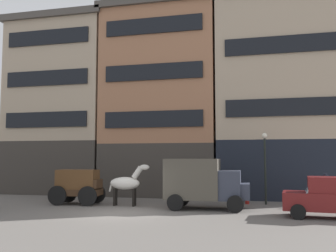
% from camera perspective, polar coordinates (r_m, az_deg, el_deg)
% --- Properties ---
extents(ground_plane, '(120.00, 120.00, 0.00)m').
position_cam_1_polar(ground_plane, '(18.77, -7.21, -13.04)').
color(ground_plane, '#605B56').
extents(building_far_left, '(8.15, 7.03, 13.47)m').
position_cam_1_polar(building_far_left, '(31.28, -14.92, 2.88)').
color(building_far_left, '#38332D').
rests_on(building_far_left, ground_plane).
extents(building_center_left, '(8.57, 7.03, 13.77)m').
position_cam_1_polar(building_center_left, '(28.41, -0.51, 3.79)').
color(building_center_left, '#38332D').
rests_on(building_center_left, ground_plane).
extents(building_center_right, '(8.66, 7.03, 16.19)m').
position_cam_1_polar(building_center_right, '(27.84, 16.36, 6.68)').
color(building_center_right, black).
rests_on(building_center_right, ground_plane).
extents(cargo_wagon, '(2.99, 1.68, 1.98)m').
position_cam_1_polar(cargo_wagon, '(22.49, -13.50, -8.62)').
color(cargo_wagon, '#3D2819').
rests_on(cargo_wagon, ground_plane).
extents(draft_horse, '(2.35, 0.70, 2.30)m').
position_cam_1_polar(draft_horse, '(21.32, -6.32, -8.61)').
color(draft_horse, beige).
rests_on(draft_horse, ground_plane).
extents(delivery_truck_near, '(4.38, 2.20, 2.62)m').
position_cam_1_polar(delivery_truck_near, '(19.95, 5.43, -8.45)').
color(delivery_truck_near, '#333847').
rests_on(delivery_truck_near, ground_plane).
extents(sedan_dark, '(3.83, 2.14, 1.83)m').
position_cam_1_polar(sedan_dark, '(18.49, 23.02, -9.98)').
color(sedan_dark, maroon).
rests_on(sedan_dark, ground_plane).
extents(pedestrian_officer, '(0.51, 0.51, 1.79)m').
position_cam_1_polar(pedestrian_officer, '(22.64, 22.90, -8.77)').
color(pedestrian_officer, black).
rests_on(pedestrian_officer, ground_plane).
extents(streetlamp_curbside, '(0.32, 0.32, 4.12)m').
position_cam_1_polar(streetlamp_curbside, '(22.46, 14.55, -4.71)').
color(streetlamp_curbside, black).
rests_on(streetlamp_curbside, ground_plane).
extents(fire_hydrant_curbside, '(0.24, 0.24, 0.83)m').
position_cam_1_polar(fire_hydrant_curbside, '(22.58, 11.96, -10.46)').
color(fire_hydrant_curbside, maroon).
rests_on(fire_hydrant_curbside, ground_plane).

